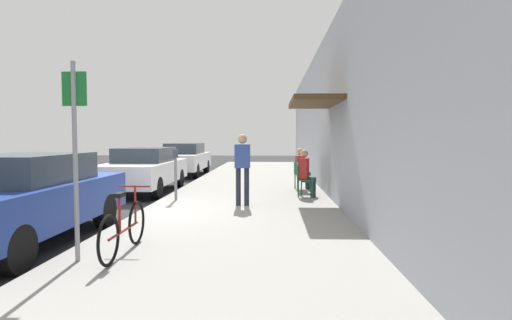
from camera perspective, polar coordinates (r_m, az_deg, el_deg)
The scene contains 15 objects.
ground_plane at distance 9.30m, azimuth -16.37°, elevation -7.72°, with size 60.00×60.00×0.00m, color #2D2D30.
sidewalk_slab at distance 10.80m, azimuth -1.43°, elevation -5.76°, with size 4.50×32.00×0.12m, color #9E9B93.
building_facade at distance 10.79m, azimuth 11.42°, elevation 6.54°, with size 1.40×32.00×4.76m.
parked_car_0 at distance 7.55m, azimuth -30.25°, elevation -4.71°, with size 1.80×4.40×1.47m.
parked_car_1 at distance 13.21m, azimuth -15.55°, elevation -1.26°, with size 1.80×4.40×1.42m.
parked_car_2 at distance 18.80m, azimuth -10.12°, elevation 0.17°, with size 1.80×4.40×1.48m.
parking_meter at distance 10.61m, azimuth -11.32°, elevation -1.48°, with size 0.12×0.10×1.32m.
street_sign at distance 5.71m, azimuth -24.25°, elevation 1.88°, with size 0.32×0.06×2.60m.
bicycle_0 at distance 5.96m, azimuth -18.19°, elevation -9.19°, with size 0.46×1.71×0.90m.
cafe_chair_0 at distance 11.14m, azimuth 6.80°, elevation -2.58°, with size 0.55×0.55×0.87m.
seated_patron_0 at distance 11.11m, azimuth 7.11°, elevation -1.60°, with size 0.50×0.46×1.29m.
cafe_chair_1 at distance 11.93m, azimuth 6.49°, elevation -2.19°, with size 0.45×0.45×0.87m.
cafe_chair_2 at distance 12.71m, azimuth 6.23°, elevation -1.86°, with size 0.51×0.51×0.87m.
seated_patron_2 at distance 12.71m, azimuth 6.50°, elevation -0.99°, with size 0.47×0.42×1.29m.
pedestrian_standing at distance 9.56m, azimuth -1.94°, elevation -0.53°, with size 0.36×0.22×1.70m.
Camera 1 is at (2.95, -8.65, 1.74)m, focal length 28.23 mm.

